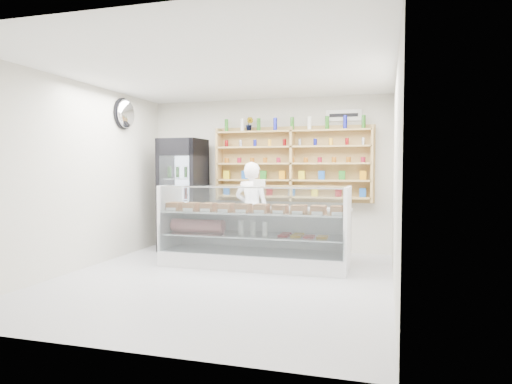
% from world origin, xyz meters
% --- Properties ---
extents(room, '(5.00, 5.00, 5.00)m').
position_xyz_m(room, '(0.00, 0.00, 1.40)').
color(room, '#9FA0A4').
rests_on(room, ground).
extents(display_counter, '(2.88, 0.86, 1.25)m').
position_xyz_m(display_counter, '(0.20, 0.95, 0.35)').
color(display_counter, white).
rests_on(display_counter, floor).
extents(shop_worker, '(0.62, 0.43, 1.62)m').
position_xyz_m(shop_worker, '(-0.05, 1.64, 0.81)').
color(shop_worker, white).
rests_on(shop_worker, floor).
extents(drinks_cooler, '(0.75, 0.73, 2.05)m').
position_xyz_m(drinks_cooler, '(-1.46, 1.94, 1.03)').
color(drinks_cooler, black).
rests_on(drinks_cooler, floor).
extents(wall_shelving, '(2.84, 0.28, 1.33)m').
position_xyz_m(wall_shelving, '(0.50, 2.34, 1.59)').
color(wall_shelving, tan).
rests_on(wall_shelving, back_wall).
extents(potted_plant, '(0.16, 0.14, 0.26)m').
position_xyz_m(potted_plant, '(-0.30, 2.34, 2.33)').
color(potted_plant, '#1E6626').
rests_on(potted_plant, wall_shelving).
extents(security_mirror, '(0.15, 0.50, 0.50)m').
position_xyz_m(security_mirror, '(-2.17, 1.20, 2.45)').
color(security_mirror, silver).
rests_on(security_mirror, left_wall).
extents(wall_sign, '(0.62, 0.03, 0.20)m').
position_xyz_m(wall_sign, '(1.40, 2.47, 2.45)').
color(wall_sign, white).
rests_on(wall_sign, back_wall).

